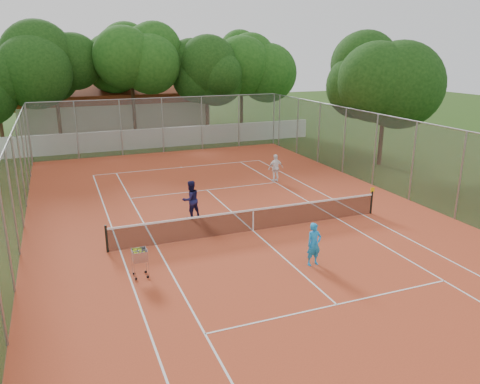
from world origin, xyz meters
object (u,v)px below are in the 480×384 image
object	(u,v)px
clubhouse	(114,106)
ball_hopper	(140,262)
tennis_net	(253,220)
player_far_left	(191,200)
player_far_right	(276,168)
player_near	(314,244)

from	to	relation	value
clubhouse	ball_hopper	xyz separation A→B (m)	(-3.12, -31.46, -1.65)
tennis_net	player_far_left	world-z (taller)	player_far_left
tennis_net	clubhouse	distance (m)	29.12
clubhouse	player_far_right	distance (m)	23.26
player_far_left	ball_hopper	xyz separation A→B (m)	(-3.14, -4.95, -0.33)
clubhouse	player_far_left	xyz separation A→B (m)	(0.02, -26.51, -1.31)
tennis_net	player_near	xyz separation A→B (m)	(0.72, -3.75, 0.29)
player_near	ball_hopper	size ratio (longest dim) A/B	1.46
tennis_net	player_far_left	bearing A→B (deg)	128.51
clubhouse	player_far_right	size ratio (longest dim) A/B	10.31
player_far_left	player_far_right	world-z (taller)	player_far_left
player_far_left	player_far_right	bearing A→B (deg)	-162.59
player_far_left	player_near	bearing A→B (deg)	97.08
tennis_net	clubhouse	size ratio (longest dim) A/B	0.72
player_far_left	ball_hopper	world-z (taller)	player_far_left
player_far_right	ball_hopper	size ratio (longest dim) A/B	1.49
player_near	ball_hopper	distance (m)	5.99
tennis_net	player_far_right	xyz separation A→B (m)	(4.22, 6.63, 0.31)
player_near	ball_hopper	bearing A→B (deg)	163.04
tennis_net	player_near	bearing A→B (deg)	-79.15
player_near	player_far_left	world-z (taller)	player_far_left
player_near	player_far_right	distance (m)	10.95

